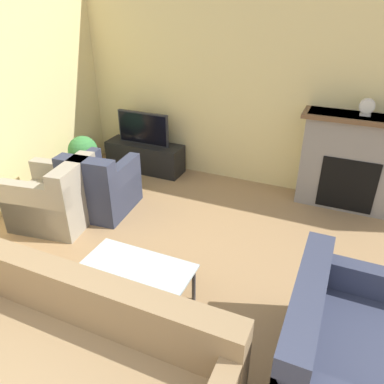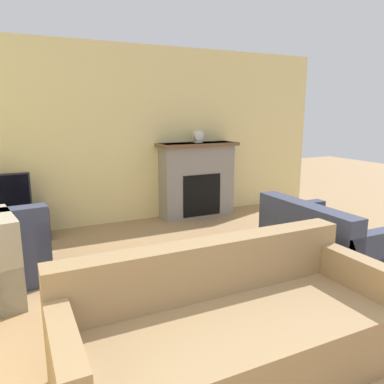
{
  "view_description": "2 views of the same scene",
  "coord_description": "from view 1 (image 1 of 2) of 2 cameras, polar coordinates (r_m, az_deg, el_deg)",
  "views": [
    {
      "loc": [
        1.41,
        -0.06,
        2.53
      ],
      "look_at": [
        0.12,
        2.88,
        0.77
      ],
      "focal_mm": 35.0,
      "sensor_mm": 36.0,
      "label": 1
    },
    {
      "loc": [
        -1.2,
        -0.78,
        1.71
      ],
      "look_at": [
        0.49,
        2.71,
        0.88
      ],
      "focal_mm": 35.0,
      "sensor_mm": 36.0,
      "label": 2
    }
  ],
  "objects": [
    {
      "name": "tv",
      "position": [
        5.73,
        -7.45,
        9.6
      ],
      "size": [
        0.83,
        0.06,
        0.49
      ],
      "color": "#232328",
      "rests_on": "tv_stand"
    },
    {
      "name": "couch_loveseat",
      "position": [
        3.01,
        21.87,
        -22.02
      ],
      "size": [
        0.87,
        1.27,
        0.82
      ],
      "rotation": [
        0.0,
        0.0,
        1.57
      ],
      "color": "#33384C",
      "rests_on": "ground_plane"
    },
    {
      "name": "mantel_clock",
      "position": [
        4.87,
        25.1,
        11.67
      ],
      "size": [
        0.17,
        0.07,
        0.2
      ],
      "color": "beige",
      "rests_on": "fireplace"
    },
    {
      "name": "armchair_by_window",
      "position": [
        4.74,
        -20.03,
        -1.26
      ],
      "size": [
        0.96,
        0.87,
        0.82
      ],
      "rotation": [
        0.0,
        0.0,
        -1.42
      ],
      "color": "#9E937F",
      "rests_on": "ground_plane"
    },
    {
      "name": "couch_sectional",
      "position": [
        2.89,
        -18.15,
        -24.03
      ],
      "size": [
        2.24,
        0.92,
        0.82
      ],
      "color": "#8C704C",
      "rests_on": "ground_plane"
    },
    {
      "name": "tv_stand",
      "position": [
        5.9,
        -7.16,
        5.35
      ],
      "size": [
        1.21,
        0.39,
        0.44
      ],
      "color": "black",
      "rests_on": "ground_plane"
    },
    {
      "name": "potted_plant",
      "position": [
        5.64,
        -16.19,
        5.39
      ],
      "size": [
        0.42,
        0.42,
        0.69
      ],
      "color": "beige",
      "rests_on": "ground_plane"
    },
    {
      "name": "wall_back",
      "position": [
        5.26,
        7.86,
        15.46
      ],
      "size": [
        7.81,
        0.06,
        2.7
      ],
      "color": "beige",
      "rests_on": "ground_plane"
    },
    {
      "name": "armchair_accent",
      "position": [
        4.85,
        -13.73,
        0.45
      ],
      "size": [
        0.78,
        0.87,
        0.82
      ],
      "rotation": [
        0.0,
        0.0,
        3.23
      ],
      "color": "#33384C",
      "rests_on": "ground_plane"
    },
    {
      "name": "fireplace",
      "position": [
        5.08,
        23.23,
        4.36
      ],
      "size": [
        1.33,
        0.43,
        1.22
      ],
      "color": "gray",
      "rests_on": "ground_plane"
    },
    {
      "name": "coffee_table",
      "position": [
        3.36,
        -8.67,
        -12.03
      ],
      "size": [
        0.99,
        0.56,
        0.39
      ],
      "color": "#333338",
      "rests_on": "ground_plane"
    }
  ]
}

